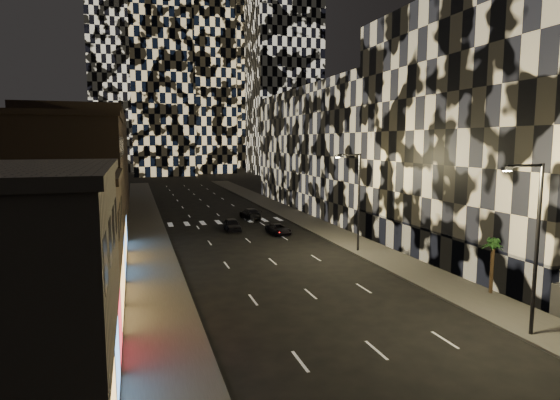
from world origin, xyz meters
TOP-DOWN VIEW (x-y plane):
  - sidewalk_left at (-10.00, 50.00)m, footprint 4.00×120.00m
  - sidewalk_right at (10.00, 50.00)m, footprint 4.00×120.00m
  - curb_left at (-7.90, 50.00)m, footprint 0.20×120.00m
  - curb_right at (7.90, 50.00)m, footprint 0.20×120.00m
  - retail_tan at (-17.00, 21.00)m, footprint 10.00×10.00m
  - retail_brown at (-17.00, 33.50)m, footprint 10.00×15.00m
  - retail_filler_left at (-17.00, 60.00)m, footprint 10.00×40.00m
  - midrise_right at (20.00, 24.50)m, footprint 16.00×25.00m
  - midrise_base at (12.30, 24.50)m, footprint 0.60×25.00m
  - midrise_filler_right at (20.00, 57.00)m, footprint 16.00×40.00m
  - tower_right_mid at (35.00, 135.00)m, footprint 20.00×20.00m
  - tower_center_low at (-2.00, 140.00)m, footprint 18.00×18.00m
  - streetlight_near at (8.35, 10.00)m, footprint 2.55×0.25m
  - streetlight_far at (8.35, 30.00)m, footprint 2.55×0.25m
  - car_dark_midlane at (-0.50, 43.72)m, footprint 1.77×4.19m
  - car_dark_oncoming at (3.50, 51.20)m, footprint 2.17×5.01m
  - car_dark_rightlane at (4.00, 40.15)m, footprint 2.26×4.24m
  - palm_tree at (11.50, 16.20)m, footprint 1.90×1.89m

SIDE VIEW (x-z plane):
  - sidewalk_left at x=-10.00m, z-range 0.00..0.15m
  - sidewalk_right at x=10.00m, z-range 0.00..0.15m
  - curb_left at x=-7.90m, z-range 0.00..0.15m
  - curb_right at x=7.90m, z-range 0.00..0.15m
  - car_dark_rightlane at x=4.00m, z-range 0.00..1.13m
  - car_dark_midlane at x=-0.50m, z-range 0.00..1.42m
  - car_dark_oncoming at x=3.50m, z-range 0.00..1.43m
  - midrise_base at x=12.30m, z-range 0.00..3.00m
  - palm_tree at x=11.50m, z-range 1.36..5.09m
  - retail_tan at x=-17.00m, z-range 0.00..8.00m
  - streetlight_near at x=8.35m, z-range 0.85..9.85m
  - streetlight_far at x=8.35m, z-range 0.85..9.85m
  - retail_brown at x=-17.00m, z-range 0.00..12.00m
  - retail_filler_left at x=-17.00m, z-range 0.00..14.00m
  - midrise_filler_right at x=20.00m, z-range 0.00..18.00m
  - midrise_right at x=20.00m, z-range 0.00..22.00m
  - tower_center_low at x=-2.00m, z-range 0.00..95.00m
  - tower_right_mid at x=35.00m, z-range 0.00..100.00m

